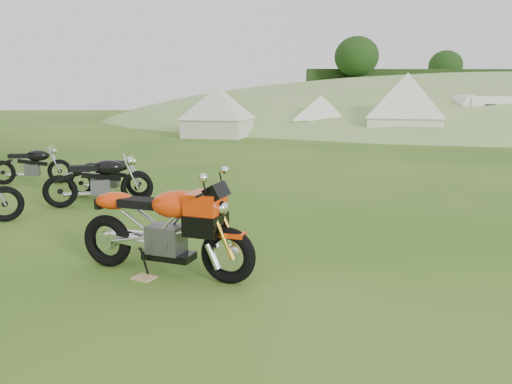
{
  "coord_description": "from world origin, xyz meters",
  "views": [
    {
      "loc": [
        -0.38,
        -6.17,
        2.17
      ],
      "look_at": [
        -0.13,
        0.4,
        0.86
      ],
      "focal_mm": 35.0,
      "sensor_mm": 36.0,
      "label": 1
    }
  ],
  "objects_px": {
    "plywood_board": "(144,278)",
    "tent_mid": "(320,113)",
    "vintage_moto_d": "(109,175)",
    "vintage_moto_c": "(31,164)",
    "tent_right": "(406,108)",
    "caravan": "(496,116)",
    "sport_motorcycle": "(164,221)",
    "tent_left": "(218,111)",
    "vintage_moto_b": "(99,179)"
  },
  "relations": [
    {
      "from": "tent_right",
      "to": "caravan",
      "type": "distance_m",
      "value": 5.22
    },
    {
      "from": "sport_motorcycle",
      "to": "caravan",
      "type": "height_order",
      "value": "caravan"
    },
    {
      "from": "tent_left",
      "to": "caravan",
      "type": "bearing_deg",
      "value": 16.97
    },
    {
      "from": "vintage_moto_d",
      "to": "vintage_moto_c",
      "type": "bearing_deg",
      "value": 151.27
    },
    {
      "from": "tent_mid",
      "to": "caravan",
      "type": "xyz_separation_m",
      "value": [
        8.86,
        -1.19,
        -0.11
      ]
    },
    {
      "from": "vintage_moto_b",
      "to": "vintage_moto_c",
      "type": "relative_size",
      "value": 1.09
    },
    {
      "from": "vintage_moto_b",
      "to": "tent_left",
      "type": "height_order",
      "value": "tent_left"
    },
    {
      "from": "sport_motorcycle",
      "to": "tent_left",
      "type": "height_order",
      "value": "tent_left"
    },
    {
      "from": "vintage_moto_c",
      "to": "tent_left",
      "type": "xyz_separation_m",
      "value": [
        4.02,
        13.22,
        0.79
      ]
    },
    {
      "from": "sport_motorcycle",
      "to": "vintage_moto_b",
      "type": "relative_size",
      "value": 1.11
    },
    {
      "from": "plywood_board",
      "to": "tent_mid",
      "type": "bearing_deg",
      "value": 75.12
    },
    {
      "from": "tent_right",
      "to": "caravan",
      "type": "bearing_deg",
      "value": 32.25
    },
    {
      "from": "plywood_board",
      "to": "vintage_moto_d",
      "type": "distance_m",
      "value": 5.1
    },
    {
      "from": "plywood_board",
      "to": "tent_right",
      "type": "relative_size",
      "value": 0.07
    },
    {
      "from": "tent_left",
      "to": "plywood_board",
      "type": "bearing_deg",
      "value": -73.54
    },
    {
      "from": "plywood_board",
      "to": "vintage_moto_d",
      "type": "bearing_deg",
      "value": 108.15
    },
    {
      "from": "vintage_moto_b",
      "to": "tent_right",
      "type": "relative_size",
      "value": 0.59
    },
    {
      "from": "tent_left",
      "to": "tent_right",
      "type": "bearing_deg",
      "value": 9.92
    },
    {
      "from": "vintage_moto_c",
      "to": "tent_right",
      "type": "xyz_separation_m",
      "value": [
        13.18,
        12.09,
        0.98
      ]
    },
    {
      "from": "plywood_board",
      "to": "tent_mid",
      "type": "distance_m",
      "value": 21.6
    },
    {
      "from": "plywood_board",
      "to": "caravan",
      "type": "distance_m",
      "value": 24.39
    },
    {
      "from": "caravan",
      "to": "tent_left",
      "type": "bearing_deg",
      "value": 179.4
    },
    {
      "from": "vintage_moto_c",
      "to": "tent_mid",
      "type": "distance_m",
      "value": 17.22
    },
    {
      "from": "tent_mid",
      "to": "caravan",
      "type": "height_order",
      "value": "tent_mid"
    },
    {
      "from": "vintage_moto_d",
      "to": "tent_right",
      "type": "xyz_separation_m",
      "value": [
        10.91,
        13.7,
        1.0
      ]
    },
    {
      "from": "vintage_moto_c",
      "to": "tent_mid",
      "type": "relative_size",
      "value": 0.7
    },
    {
      "from": "tent_mid",
      "to": "caravan",
      "type": "relative_size",
      "value": 0.6
    },
    {
      "from": "tent_mid",
      "to": "vintage_moto_c",
      "type": "bearing_deg",
      "value": -110.43
    },
    {
      "from": "tent_right",
      "to": "caravan",
      "type": "xyz_separation_m",
      "value": [
        5.07,
        1.13,
        -0.44
      ]
    },
    {
      "from": "sport_motorcycle",
      "to": "caravan",
      "type": "xyz_separation_m",
      "value": [
        14.16,
        19.52,
        0.36
      ]
    },
    {
      "from": "vintage_moto_b",
      "to": "vintage_moto_c",
      "type": "bearing_deg",
      "value": 118.86
    },
    {
      "from": "vintage_moto_d",
      "to": "caravan",
      "type": "bearing_deg",
      "value": 49.38
    },
    {
      "from": "tent_left",
      "to": "vintage_moto_b",
      "type": "bearing_deg",
      "value": -79.35
    },
    {
      "from": "tent_left",
      "to": "tent_mid",
      "type": "relative_size",
      "value": 1.13
    },
    {
      "from": "plywood_board",
      "to": "vintage_moto_b",
      "type": "distance_m",
      "value": 4.28
    },
    {
      "from": "vintage_moto_c",
      "to": "caravan",
      "type": "height_order",
      "value": "caravan"
    },
    {
      "from": "sport_motorcycle",
      "to": "vintage_moto_b",
      "type": "distance_m",
      "value": 4.22
    },
    {
      "from": "tent_mid",
      "to": "tent_right",
      "type": "height_order",
      "value": "tent_right"
    },
    {
      "from": "plywood_board",
      "to": "vintage_moto_c",
      "type": "bearing_deg",
      "value": 120.9
    },
    {
      "from": "vintage_moto_c",
      "to": "tent_right",
      "type": "height_order",
      "value": "tent_right"
    },
    {
      "from": "tent_left",
      "to": "vintage_moto_d",
      "type": "bearing_deg",
      "value": -79.78
    },
    {
      "from": "vintage_moto_c",
      "to": "tent_right",
      "type": "relative_size",
      "value": 0.54
    },
    {
      "from": "sport_motorcycle",
      "to": "tent_left",
      "type": "distance_m",
      "value": 19.52
    },
    {
      "from": "vintage_moto_c",
      "to": "vintage_moto_d",
      "type": "distance_m",
      "value": 2.78
    },
    {
      "from": "vintage_moto_c",
      "to": "caravan",
      "type": "bearing_deg",
      "value": 29.7
    },
    {
      "from": "caravan",
      "to": "vintage_moto_c",
      "type": "bearing_deg",
      "value": -144.68
    },
    {
      "from": "sport_motorcycle",
      "to": "vintage_moto_c",
      "type": "distance_m",
      "value": 7.5
    },
    {
      "from": "tent_mid",
      "to": "tent_right",
      "type": "bearing_deg",
      "value": -18.89
    },
    {
      "from": "vintage_moto_d",
      "to": "tent_right",
      "type": "bearing_deg",
      "value": 57.98
    },
    {
      "from": "caravan",
      "to": "sport_motorcycle",
      "type": "bearing_deg",
      "value": -126.58
    }
  ]
}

